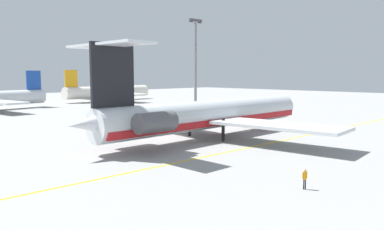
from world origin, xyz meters
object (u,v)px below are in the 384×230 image
(airliner_mid_left, at_px, (111,92))
(ground_crew_portside, at_px, (305,176))
(main_jetliner, at_px, (206,114))
(ground_crew_near_tail, at_px, (193,110))
(light_mast, at_px, (195,61))
(ground_crew_near_nose, at_px, (218,112))

(airliner_mid_left, height_order, ground_crew_portside, airliner_mid_left)
(main_jetliner, bearing_deg, ground_crew_portside, -118.72)
(ground_crew_near_tail, bearing_deg, airliner_mid_left, -141.54)
(light_mast, bearing_deg, ground_crew_near_nose, -115.97)
(ground_crew_near_tail, xyz_separation_m, ground_crew_portside, (-32.82, -45.13, -0.09))
(ground_crew_near_nose, xyz_separation_m, ground_crew_portside, (-34.00, -38.59, -0.03))
(main_jetliner, distance_m, ground_crew_near_tail, 31.25)
(ground_crew_portside, xyz_separation_m, light_mast, (40.38, 51.69, 11.32))
(airliner_mid_left, distance_m, ground_crew_near_nose, 60.84)
(ground_crew_near_nose, xyz_separation_m, light_mast, (6.38, 13.10, 11.29))
(ground_crew_near_tail, height_order, light_mast, light_mast)
(ground_crew_portside, bearing_deg, ground_crew_near_tail, -4.19)
(airliner_mid_left, height_order, ground_crew_near_nose, airliner_mid_left)
(light_mast, bearing_deg, airliner_mid_left, 83.03)
(main_jetliner, relative_size, ground_crew_near_nose, 24.99)
(ground_crew_portside, bearing_deg, ground_crew_near_nose, -9.55)
(main_jetliner, height_order, airliner_mid_left, main_jetliner)
(main_jetliner, height_order, ground_crew_near_nose, main_jetliner)
(ground_crew_near_nose, relative_size, ground_crew_portside, 1.03)
(airliner_mid_left, relative_size, ground_crew_portside, 20.76)
(ground_crew_near_nose, distance_m, ground_crew_near_tail, 6.64)
(main_jetliner, distance_m, light_mast, 42.08)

